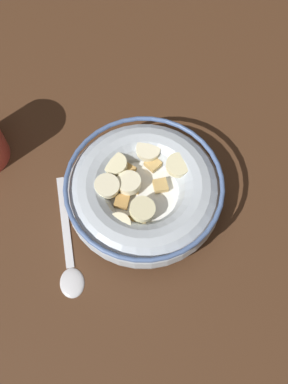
% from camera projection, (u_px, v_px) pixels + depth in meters
% --- Properties ---
extents(ground_plane, '(1.34, 1.34, 0.02)m').
position_uv_depth(ground_plane, '(144.00, 204.00, 0.60)').
color(ground_plane, '#472B19').
extents(cereal_bowl, '(0.20, 0.20, 0.06)m').
position_uv_depth(cereal_bowl, '(144.00, 192.00, 0.56)').
color(cereal_bowl, '#B2BCC6').
rests_on(cereal_bowl, ground_plane).
extents(spoon, '(0.16, 0.10, 0.01)m').
position_uv_depth(spoon, '(69.00, 261.00, 0.55)').
color(spoon, silver).
rests_on(spoon, ground_plane).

